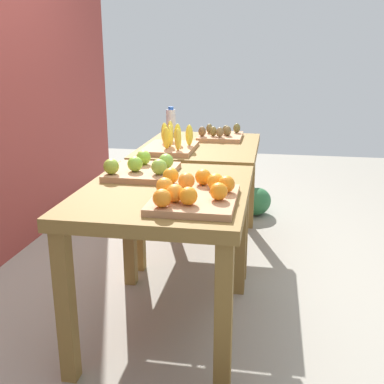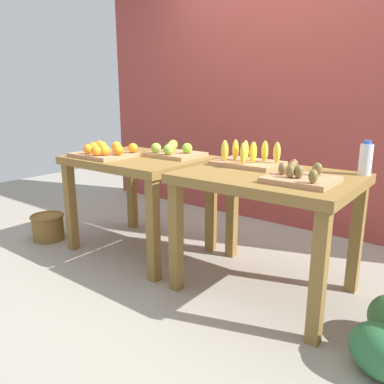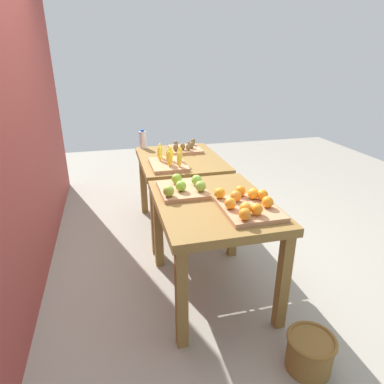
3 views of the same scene
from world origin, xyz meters
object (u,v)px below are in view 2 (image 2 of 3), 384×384
(orange_bin, at_px, (105,151))
(kiwi_bin, at_px, (300,177))
(apple_bin, at_px, (174,152))
(banana_crate, at_px, (248,159))
(water_bottle, at_px, (366,159))
(wicker_basket, at_px, (48,226))
(display_table_left, at_px, (139,171))
(display_table_right, at_px, (268,192))

(orange_bin, height_order, kiwi_bin, orange_bin)
(orange_bin, relative_size, apple_bin, 1.15)
(orange_bin, xyz_separation_m, banana_crate, (1.08, 0.33, 0.00))
(kiwi_bin, bearing_deg, water_bottle, 62.00)
(orange_bin, height_order, banana_crate, banana_crate)
(apple_bin, xyz_separation_m, wicker_basket, (-1.03, -0.52, -0.70))
(apple_bin, bearing_deg, kiwi_bin, -13.84)
(display_table_left, bearing_deg, kiwi_bin, -4.68)
(display_table_left, relative_size, apple_bin, 2.60)
(orange_bin, relative_size, kiwi_bin, 1.27)
(orange_bin, xyz_separation_m, water_bottle, (1.78, 0.49, 0.06))
(display_table_left, xyz_separation_m, wicker_basket, (-0.81, -0.35, -0.54))
(display_table_right, height_order, water_bottle, water_bottle)
(water_bottle, bearing_deg, apple_bin, -173.95)
(apple_bin, bearing_deg, display_table_left, -141.43)
(orange_bin, relative_size, banana_crate, 1.04)
(display_table_left, xyz_separation_m, banana_crate, (0.88, 0.16, 0.16))
(orange_bin, bearing_deg, water_bottle, 15.24)
(display_table_right, bearing_deg, wicker_basket, -169.74)
(apple_bin, height_order, water_bottle, water_bottle)
(orange_bin, xyz_separation_m, apple_bin, (0.41, 0.34, -0.00))
(orange_bin, relative_size, wicker_basket, 1.59)
(wicker_basket, bearing_deg, apple_bin, 26.88)
(display_table_right, bearing_deg, orange_bin, -172.65)
(display_table_right, relative_size, banana_crate, 2.36)
(orange_bin, height_order, wicker_basket, orange_bin)
(display_table_left, height_order, display_table_right, same)
(display_table_left, xyz_separation_m, orange_bin, (-0.20, -0.17, 0.16))
(apple_bin, distance_m, banana_crate, 0.67)
(kiwi_bin, relative_size, water_bottle, 1.75)
(display_table_left, relative_size, banana_crate, 2.36)
(orange_bin, bearing_deg, apple_bin, 39.63)
(display_table_right, height_order, kiwi_bin, kiwi_bin)
(banana_crate, bearing_deg, orange_bin, -163.00)
(display_table_right, xyz_separation_m, water_bottle, (0.47, 0.32, 0.21))
(orange_bin, distance_m, wicker_basket, 0.95)
(display_table_left, height_order, wicker_basket, display_table_left)
(apple_bin, xyz_separation_m, water_bottle, (1.37, 0.15, 0.06))
(display_table_right, distance_m, apple_bin, 0.93)
(orange_bin, distance_m, water_bottle, 1.85)
(apple_bin, height_order, kiwi_bin, apple_bin)
(orange_bin, xyz_separation_m, wicker_basket, (-0.62, -0.18, -0.70))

